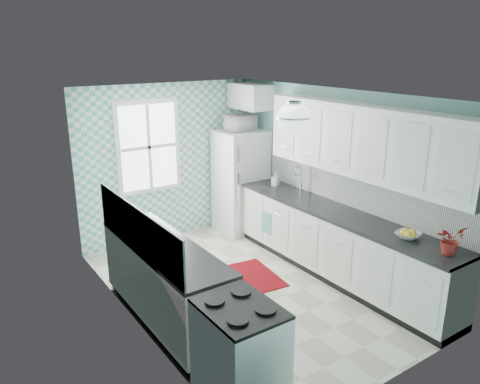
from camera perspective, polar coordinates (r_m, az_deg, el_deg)
floor at (r=6.26m, az=0.93°, el=-11.72°), size 3.00×4.40×0.02m
ceiling at (r=5.49m, az=1.06°, el=11.88°), size 3.00×4.40×0.02m
wall_back at (r=7.60m, az=-8.70°, el=3.61°), size 3.00×0.02×2.50m
wall_front at (r=4.28m, az=18.55°, el=-8.33°), size 3.00×0.02×2.50m
wall_left at (r=5.08m, az=-13.07°, el=-3.69°), size 0.02×4.40×2.50m
wall_right at (r=6.70m, az=11.59°, el=1.59°), size 0.02×4.40×2.50m
accent_wall at (r=7.58m, az=-8.63°, el=3.58°), size 3.00×0.01×2.50m
window at (r=7.34m, az=-11.10°, el=5.41°), size 1.04×0.05×1.44m
backsplash_right at (r=6.44m, az=13.95°, el=0.27°), size 0.02×3.60×0.51m
backsplash_left at (r=5.04m, az=-12.48°, el=-4.48°), size 0.02×2.15×0.51m
upper_cabinets_right at (r=6.04m, az=14.87°, el=5.96°), size 0.33×3.20×0.90m
upper_cabinet_fridge at (r=7.75m, az=1.06°, el=11.60°), size 0.40×0.74×0.40m
ceiling_light at (r=4.89m, az=6.55°, el=8.87°), size 0.34×0.34×0.35m
base_cabinets_right at (r=6.50m, az=11.76°, el=-6.44°), size 0.60×3.60×0.90m
countertop_right at (r=6.32m, az=11.92°, el=-2.57°), size 0.63×3.60×0.04m
base_cabinets_left at (r=5.46m, az=-9.12°, el=-11.15°), size 0.60×2.15×0.90m
countertop_left at (r=5.26m, az=-9.22°, el=-6.61°), size 0.63×2.15×0.04m
fridge at (r=7.88m, az=0.07°, el=1.34°), size 0.74×0.74×1.71m
stove at (r=4.33m, az=-0.03°, el=-18.87°), size 0.61×0.76×0.91m
sink at (r=6.99m, az=6.37°, el=-0.25°), size 0.50×0.42×0.53m
rug at (r=6.53m, az=1.46°, el=-10.25°), size 0.75×0.99×0.01m
dish_towel at (r=7.09m, az=3.26°, el=-3.76°), size 0.02×0.23×0.34m
fruit_bowl at (r=5.68m, az=19.80°, el=-5.00°), size 0.31×0.31×0.07m
potted_plant at (r=5.39m, az=24.25°, el=-5.35°), size 0.30×0.26×0.32m
soap_bottle at (r=7.32m, az=4.33°, el=1.59°), size 0.12×0.13×0.21m
microwave at (r=7.66m, az=0.07°, el=8.43°), size 0.47×0.33×0.26m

